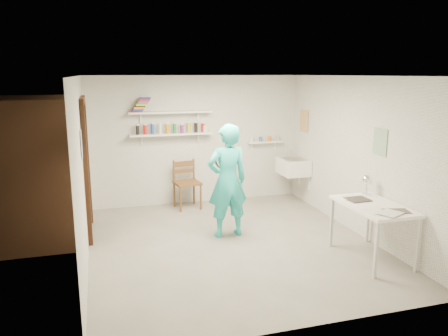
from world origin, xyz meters
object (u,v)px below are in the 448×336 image
object	(u,v)px
wall_clock	(224,159)
man	(227,181)
wooden_chair	(187,183)
work_table	(372,232)
desk_lamp	(367,179)
belfast_sink	(293,167)

from	to	relation	value
wall_clock	man	bearing A→B (deg)	-99.58
wooden_chair	work_table	distance (m)	3.46
man	desk_lamp	xyz separation A→B (m)	(1.79, -0.90, 0.11)
work_table	wall_clock	bearing A→B (deg)	135.21
belfast_sink	man	xyz separation A→B (m)	(-1.71, -1.35, 0.16)
wall_clock	wooden_chair	size ratio (longest dim) A/B	0.32
wall_clock	belfast_sink	bearing A→B (deg)	28.89
wall_clock	work_table	size ratio (longest dim) A/B	0.27
wall_clock	work_table	world-z (taller)	wall_clock
belfast_sink	man	world-z (taller)	man
man	work_table	world-z (taller)	man
man	wooden_chair	distance (m)	1.61
belfast_sink	wall_clock	xyz separation A→B (m)	(-1.69, -1.13, 0.45)
work_table	desk_lamp	size ratio (longest dim) A/B	8.00
work_table	desk_lamp	distance (m)	0.77
desk_lamp	work_table	bearing A→B (deg)	-112.42
man	desk_lamp	distance (m)	2.00
man	wall_clock	bearing A→B (deg)	-99.58
belfast_sink	work_table	size ratio (longest dim) A/B	0.53
man	work_table	distance (m)	2.15
wooden_chair	work_table	bearing A→B (deg)	-63.89
wooden_chair	desk_lamp	size ratio (longest dim) A/B	6.78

